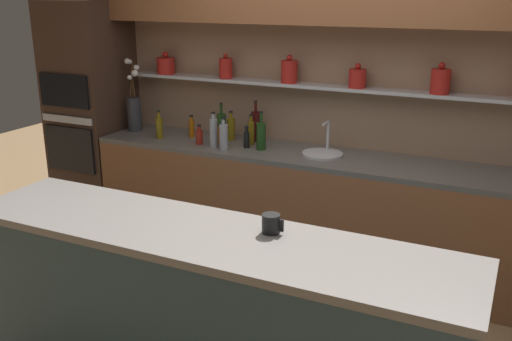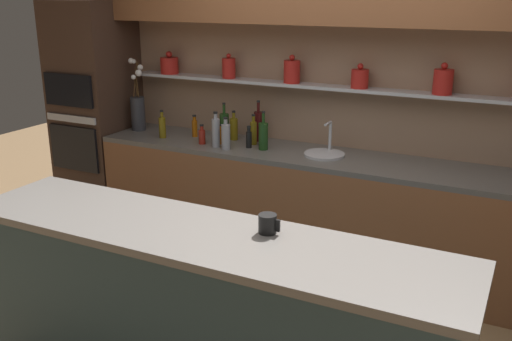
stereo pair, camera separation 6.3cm
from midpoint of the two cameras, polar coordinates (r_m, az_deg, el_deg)
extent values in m
cube|color=#937056|center=(4.61, 9.54, 7.05)|extent=(5.20, 0.10, 2.60)
cube|color=#B7B7BC|center=(4.51, 7.09, 8.31)|extent=(3.49, 0.18, 0.02)
cylinder|color=#AD1E19|center=(5.15, -8.30, 10.34)|extent=(0.16, 0.16, 0.14)
sphere|color=#AD1E19|center=(5.14, -8.35, 11.42)|extent=(0.06, 0.06, 0.06)
cylinder|color=#AD1E19|center=(4.83, -2.36, 10.18)|extent=(0.11, 0.11, 0.17)
sphere|color=#AD1E19|center=(4.82, -2.38, 11.39)|extent=(0.04, 0.04, 0.04)
cylinder|color=#AD1E19|center=(4.58, 4.00, 9.82)|extent=(0.13, 0.13, 0.18)
sphere|color=#AD1E19|center=(4.57, 4.03, 11.21)|extent=(0.05, 0.05, 0.05)
cylinder|color=#AD1E19|center=(4.40, 10.74, 9.00)|extent=(0.13, 0.13, 0.14)
sphere|color=#AD1E19|center=(4.39, 10.81, 10.20)|extent=(0.05, 0.05, 0.05)
cylinder|color=#AD1E19|center=(4.27, 18.60, 8.39)|extent=(0.14, 0.14, 0.18)
sphere|color=#AD1E19|center=(4.26, 18.75, 9.88)|extent=(0.05, 0.05, 0.05)
cube|color=brown|center=(4.57, 5.69, -4.13)|extent=(3.59, 0.62, 0.88)
cube|color=#56514C|center=(4.42, 5.87, 1.42)|extent=(3.59, 0.62, 0.04)
cube|color=#334C56|center=(3.00, -4.63, -15.42)|extent=(2.53, 0.55, 0.98)
cube|color=slate|center=(2.76, -4.89, -6.50)|extent=(2.59, 0.61, 0.04)
cube|color=#3D281E|center=(5.49, -15.33, 5.40)|extent=(0.62, 0.62, 2.05)
cube|color=black|center=(5.32, -17.41, 2.13)|extent=(0.52, 0.02, 0.40)
cube|color=black|center=(5.21, -17.93, 7.64)|extent=(0.52, 0.02, 0.28)
cube|color=#B7B7BC|center=(5.26, -17.68, 4.96)|extent=(0.55, 0.02, 0.06)
cylinder|color=#2D2D33|center=(5.22, -11.37, 5.59)|extent=(0.13, 0.13, 0.30)
cylinder|color=#4C3319|center=(5.16, -11.44, 8.37)|extent=(0.01, 0.02, 0.22)
sphere|color=silver|center=(5.11, -11.31, 9.54)|extent=(0.06, 0.06, 0.06)
cylinder|color=#4C3319|center=(5.17, -11.59, 8.89)|extent=(0.04, 0.05, 0.31)
sphere|color=silver|center=(5.19, -11.80, 10.63)|extent=(0.04, 0.04, 0.04)
cylinder|color=#4C3319|center=(5.18, -11.51, 8.36)|extent=(0.02, 0.01, 0.21)
sphere|color=silver|center=(5.20, -11.36, 9.58)|extent=(0.04, 0.04, 0.04)
cylinder|color=#4C3319|center=(5.17, -11.50, 8.63)|extent=(0.02, 0.05, 0.26)
sphere|color=silver|center=(5.14, -11.16, 10.08)|extent=(0.05, 0.05, 0.05)
cylinder|color=#4C3319|center=(5.17, -11.57, 8.19)|extent=(0.04, 0.02, 0.18)
sphere|color=silver|center=(5.12, -11.81, 9.13)|extent=(0.04, 0.04, 0.04)
cylinder|color=#4C3319|center=(5.18, -11.64, 8.93)|extent=(0.02, 0.07, 0.31)
sphere|color=silver|center=(5.19, -12.05, 10.68)|extent=(0.05, 0.05, 0.05)
cylinder|color=#B7B7BC|center=(4.38, 7.26, 1.61)|extent=(0.31, 0.31, 0.02)
cylinder|color=#B7B7BC|center=(4.45, 7.83, 3.46)|extent=(0.02, 0.02, 0.22)
cylinder|color=#B7B7BC|center=(4.37, 7.62, 4.69)|extent=(0.02, 0.12, 0.02)
cylinder|color=#193814|center=(4.82, -2.82, 4.43)|extent=(0.08, 0.08, 0.22)
cylinder|color=#193814|center=(4.79, -2.84, 6.15)|extent=(0.02, 0.02, 0.08)
cylinder|color=black|center=(4.78, -2.85, 6.71)|extent=(0.03, 0.03, 0.01)
cylinder|color=#380C0C|center=(4.75, 0.61, 4.43)|extent=(0.07, 0.07, 0.25)
cylinder|color=#380C0C|center=(4.71, 0.62, 6.36)|extent=(0.02, 0.02, 0.08)
cylinder|color=black|center=(4.71, 0.62, 6.93)|extent=(0.03, 0.03, 0.01)
cylinder|color=gray|center=(4.50, -2.63, 3.37)|extent=(0.07, 0.07, 0.20)
cylinder|color=gray|center=(4.47, -2.66, 4.88)|extent=(0.03, 0.03, 0.04)
cylinder|color=black|center=(4.47, -2.66, 5.25)|extent=(0.03, 0.03, 0.01)
cylinder|color=brown|center=(4.92, -8.99, 4.25)|extent=(0.06, 0.06, 0.17)
cylinder|color=brown|center=(4.90, -9.05, 5.53)|extent=(0.03, 0.03, 0.05)
cylinder|color=black|center=(4.89, -9.07, 5.90)|extent=(0.03, 0.03, 0.01)
cylinder|color=black|center=(4.55, -0.32, 3.08)|extent=(0.05, 0.05, 0.13)
cylinder|color=black|center=(4.53, -0.32, 4.09)|extent=(0.03, 0.03, 0.04)
cylinder|color=black|center=(4.53, -0.32, 4.39)|extent=(0.03, 0.03, 0.01)
cylinder|color=#9E4C0A|center=(4.93, -5.79, 4.19)|extent=(0.05, 0.05, 0.14)
cylinder|color=#9E4C0A|center=(4.91, -5.82, 5.19)|extent=(0.03, 0.03, 0.04)
cylinder|color=black|center=(4.90, -5.83, 5.47)|extent=(0.03, 0.03, 0.01)
cylinder|color=maroon|center=(4.69, -5.04, 3.35)|extent=(0.06, 0.06, 0.11)
cylinder|color=maroon|center=(4.67, -5.06, 4.24)|extent=(0.03, 0.03, 0.04)
cylinder|color=black|center=(4.66, -5.07, 4.53)|extent=(0.03, 0.03, 0.01)
cylinder|color=brown|center=(4.79, -1.85, 4.16)|extent=(0.07, 0.07, 0.18)
cylinder|color=brown|center=(4.77, -1.87, 5.53)|extent=(0.03, 0.03, 0.05)
cylinder|color=black|center=(4.76, -1.87, 5.90)|extent=(0.03, 0.03, 0.01)
cylinder|color=#9E4C0A|center=(4.68, -3.26, 3.38)|extent=(0.05, 0.05, 0.12)
cylinder|color=#9E4C0A|center=(4.66, -3.27, 4.28)|extent=(0.03, 0.03, 0.04)
cylinder|color=black|center=(4.65, -3.28, 4.57)|extent=(0.03, 0.03, 0.01)
cylinder|color=#193814|center=(4.49, 1.14, 3.43)|extent=(0.08, 0.08, 0.21)
cylinder|color=#193814|center=(4.46, 1.15, 5.26)|extent=(0.02, 0.02, 0.08)
cylinder|color=black|center=(4.45, 1.15, 5.85)|extent=(0.03, 0.03, 0.01)
cylinder|color=brown|center=(4.65, 0.13, 3.75)|extent=(0.05, 0.05, 0.19)
cylinder|color=brown|center=(4.62, 0.13, 5.16)|extent=(0.03, 0.03, 0.05)
cylinder|color=black|center=(4.61, 0.13, 5.55)|extent=(0.03, 0.03, 0.01)
cylinder|color=gray|center=(4.57, -3.64, 3.76)|extent=(0.07, 0.07, 0.23)
cylinder|color=gray|center=(4.54, -3.67, 5.43)|extent=(0.03, 0.03, 0.04)
cylinder|color=black|center=(4.53, -3.68, 5.80)|extent=(0.03, 0.03, 0.01)
cylinder|color=black|center=(2.71, 1.83, -5.34)|extent=(0.09, 0.09, 0.09)
cube|color=black|center=(2.69, 2.87, -5.54)|extent=(0.02, 0.01, 0.06)
camera|label=1|loc=(0.03, -89.50, 0.16)|focal=40.00mm
camera|label=2|loc=(0.03, 90.50, -0.16)|focal=40.00mm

